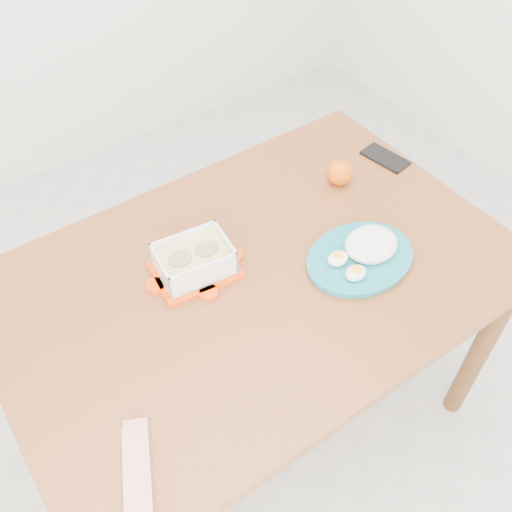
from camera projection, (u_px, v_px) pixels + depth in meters
ground at (263, 427)px, 1.94m from camera, size 3.50×3.50×0.00m
dining_table at (256, 295)px, 1.49m from camera, size 1.29×0.86×0.75m
food_container at (194, 261)px, 1.39m from camera, size 0.22×0.18×0.09m
orange_fruit at (340, 173)px, 1.63m from camera, size 0.07×0.07×0.07m
rice_plate at (364, 252)px, 1.44m from camera, size 0.29×0.29×0.08m
candy_bar at (138, 479)px, 1.07m from camera, size 0.13×0.21×0.02m
smartphone at (385, 158)px, 1.73m from camera, size 0.09×0.15×0.01m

